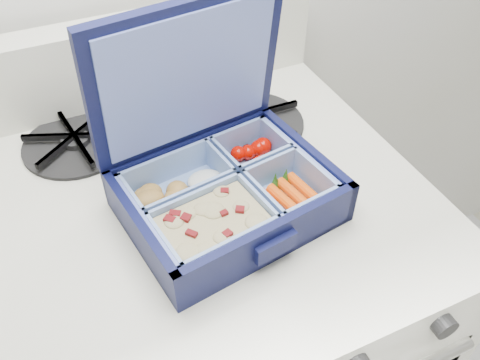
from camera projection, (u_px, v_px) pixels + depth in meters
name	position (u px, v px, depth m)	size (l,w,h in m)	color
stove	(215.00, 346.00, 0.94)	(0.54, 0.54, 0.82)	silver
bento_box	(228.00, 195.00, 0.61)	(0.24, 0.19, 0.06)	#0D1039
burner_grate	(250.00, 118.00, 0.75)	(0.16, 0.16, 0.02)	black
burner_grate_rear	(75.00, 140.00, 0.71)	(0.15, 0.15, 0.02)	black
fork	(233.00, 126.00, 0.75)	(0.03, 0.19, 0.01)	silver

